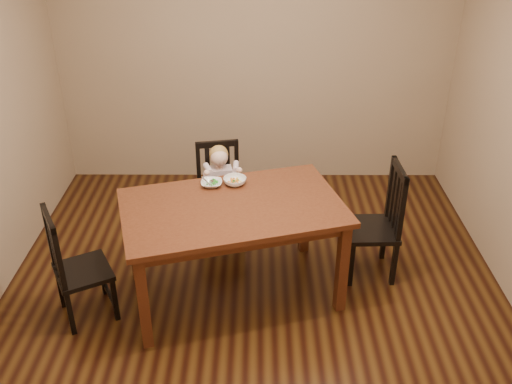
{
  "coord_description": "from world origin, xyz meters",
  "views": [
    {
      "loc": [
        0.03,
        -3.63,
        2.93
      ],
      "look_at": [
        0.02,
        0.25,
        0.76
      ],
      "focal_mm": 40.0,
      "sensor_mm": 36.0,
      "label": 1
    }
  ],
  "objects_px": {
    "dining_table": "(233,216)",
    "chair_left": "(76,267)",
    "toddler": "(220,185)",
    "chair_child": "(220,195)",
    "bowl_peas": "(212,184)",
    "chair_right": "(377,224)",
    "bowl_veg": "(235,181)"
  },
  "relations": [
    {
      "from": "chair_left",
      "to": "bowl_peas",
      "type": "bearing_deg",
      "value": 92.22
    },
    {
      "from": "dining_table",
      "to": "bowl_peas",
      "type": "xyz_separation_m",
      "value": [
        -0.17,
        0.3,
        0.11
      ]
    },
    {
      "from": "chair_left",
      "to": "chair_right",
      "type": "bearing_deg",
      "value": 75.1
    },
    {
      "from": "chair_right",
      "to": "toddler",
      "type": "relative_size",
      "value": 2.02
    },
    {
      "from": "dining_table",
      "to": "bowl_peas",
      "type": "height_order",
      "value": "bowl_peas"
    },
    {
      "from": "toddler",
      "to": "bowl_peas",
      "type": "relative_size",
      "value": 2.96
    },
    {
      "from": "dining_table",
      "to": "bowl_veg",
      "type": "relative_size",
      "value": 10.11
    },
    {
      "from": "bowl_peas",
      "to": "bowl_veg",
      "type": "xyz_separation_m",
      "value": [
        0.18,
        0.03,
        0.01
      ]
    },
    {
      "from": "chair_right",
      "to": "toddler",
      "type": "distance_m",
      "value": 1.38
    },
    {
      "from": "chair_right",
      "to": "dining_table",
      "type": "bearing_deg",
      "value": 101.81
    },
    {
      "from": "chair_child",
      "to": "bowl_veg",
      "type": "height_order",
      "value": "chair_child"
    },
    {
      "from": "chair_right",
      "to": "bowl_veg",
      "type": "distance_m",
      "value": 1.2
    },
    {
      "from": "bowl_peas",
      "to": "chair_right",
      "type": "bearing_deg",
      "value": -0.68
    },
    {
      "from": "chair_child",
      "to": "toddler",
      "type": "distance_m",
      "value": 0.13
    },
    {
      "from": "toddler",
      "to": "bowl_peas",
      "type": "distance_m",
      "value": 0.53
    },
    {
      "from": "chair_left",
      "to": "bowl_veg",
      "type": "height_order",
      "value": "chair_left"
    },
    {
      "from": "dining_table",
      "to": "chair_right",
      "type": "height_order",
      "value": "chair_right"
    },
    {
      "from": "chair_right",
      "to": "bowl_veg",
      "type": "bearing_deg",
      "value": 85.93
    },
    {
      "from": "chair_right",
      "to": "bowl_peas",
      "type": "xyz_separation_m",
      "value": [
        -1.32,
        0.02,
        0.36
      ]
    },
    {
      "from": "chair_child",
      "to": "bowl_peas",
      "type": "bearing_deg",
      "value": 77.09
    },
    {
      "from": "dining_table",
      "to": "chair_left",
      "type": "distance_m",
      "value": 1.19
    },
    {
      "from": "chair_right",
      "to": "toddler",
      "type": "xyz_separation_m",
      "value": [
        -1.29,
        0.47,
        0.09
      ]
    },
    {
      "from": "bowl_veg",
      "to": "chair_right",
      "type": "bearing_deg",
      "value": -2.15
    },
    {
      "from": "toddler",
      "to": "bowl_peas",
      "type": "xyz_separation_m",
      "value": [
        -0.03,
        -0.46,
        0.26
      ]
    },
    {
      "from": "chair_child",
      "to": "toddler",
      "type": "height_order",
      "value": "chair_child"
    },
    {
      "from": "chair_child",
      "to": "chair_left",
      "type": "distance_m",
      "value": 1.45
    },
    {
      "from": "bowl_peas",
      "to": "bowl_veg",
      "type": "relative_size",
      "value": 0.92
    },
    {
      "from": "chair_child",
      "to": "chair_right",
      "type": "distance_m",
      "value": 1.4
    },
    {
      "from": "dining_table",
      "to": "toddler",
      "type": "xyz_separation_m",
      "value": [
        -0.14,
        0.75,
        -0.15
      ]
    },
    {
      "from": "chair_child",
      "to": "chair_right",
      "type": "bearing_deg",
      "value": 148.08
    },
    {
      "from": "dining_table",
      "to": "chair_left",
      "type": "xyz_separation_m",
      "value": [
        -1.13,
        -0.27,
        -0.27
      ]
    },
    {
      "from": "toddler",
      "to": "dining_table",
      "type": "bearing_deg",
      "value": 90.45
    }
  ]
}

